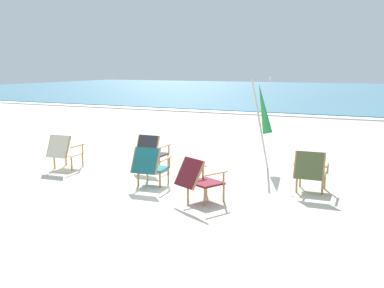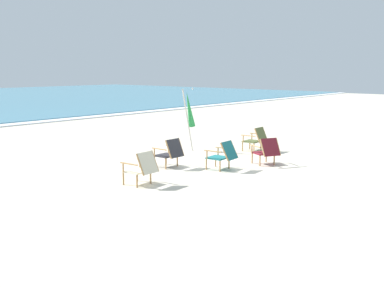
% 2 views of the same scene
% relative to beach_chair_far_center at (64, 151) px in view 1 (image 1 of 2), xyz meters
% --- Properties ---
extents(ground_plane, '(80.00, 80.00, 0.00)m').
position_rel_beach_chair_far_center_xyz_m(ground_plane, '(3.17, 0.01, -0.43)').
color(ground_plane, beige).
extents(sea, '(80.00, 40.00, 0.10)m').
position_rel_beach_chair_far_center_xyz_m(sea, '(3.17, 33.61, -0.38)').
color(sea, teal).
rests_on(sea, ground).
extents(surf_band, '(80.00, 1.10, 0.06)m').
position_rel_beach_chair_far_center_xyz_m(surf_band, '(3.17, 13.31, -0.40)').
color(surf_band, white).
rests_on(surf_band, ground).
extents(beach_chair_far_center, '(0.64, 0.76, 0.80)m').
position_rel_beach_chair_far_center_xyz_m(beach_chair_far_center, '(0.00, 0.00, 0.00)').
color(beach_chair_far_center, beige).
rests_on(beach_chair_far_center, ground).
extents(beach_chair_mid_center, '(0.65, 0.80, 0.79)m').
position_rel_beach_chair_far_center_xyz_m(beach_chair_mid_center, '(2.53, -0.45, -0.00)').
color(beach_chair_mid_center, '#196066').
rests_on(beach_chair_mid_center, ground).
extents(beach_chair_back_left, '(0.85, 0.93, 0.79)m').
position_rel_beach_chair_far_center_xyz_m(beach_chair_back_left, '(3.82, -1.00, -0.00)').
color(beach_chair_back_left, maroon).
rests_on(beach_chair_back_left, ground).
extents(beach_chair_back_right, '(0.60, 0.71, 0.81)m').
position_rel_beach_chair_far_center_xyz_m(beach_chair_back_right, '(1.82, 0.84, 0.00)').
color(beach_chair_back_right, '#28282D').
rests_on(beach_chair_back_right, ground).
extents(beach_chair_front_right, '(0.62, 0.74, 0.80)m').
position_rel_beach_chair_far_center_xyz_m(beach_chair_front_right, '(5.47, 0.41, -0.00)').
color(beach_chair_front_right, '#515B33').
rests_on(beach_chair_front_right, ground).
extents(umbrella_furled_green, '(0.56, 0.26, 2.08)m').
position_rel_beach_chair_far_center_xyz_m(umbrella_furled_green, '(4.05, 2.09, 0.93)').
color(umbrella_furled_green, '#B7B2A8').
rests_on(umbrella_furled_green, ground).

